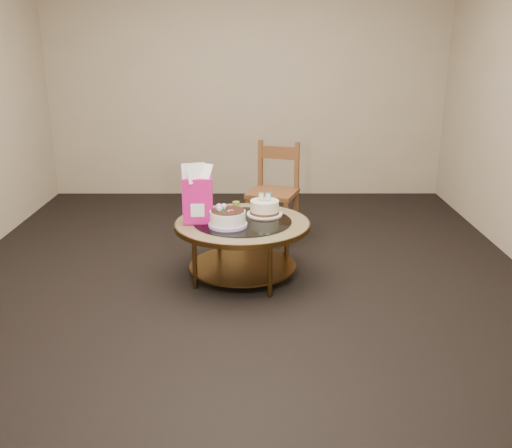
{
  "coord_description": "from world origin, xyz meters",
  "views": [
    {
      "loc": [
        0.1,
        -4.07,
        1.77
      ],
      "look_at": [
        0.1,
        0.02,
        0.43
      ],
      "focal_mm": 40.0,
      "sensor_mm": 36.0,
      "label": 1
    }
  ],
  "objects_px": {
    "coffee_table": "(242,231)",
    "cream_cake": "(265,208)",
    "decorated_cake": "(228,219)",
    "gift_bag": "(197,194)",
    "dining_chair": "(274,191)"
  },
  "relations": [
    {
      "from": "cream_cake",
      "to": "gift_bag",
      "type": "bearing_deg",
      "value": -156.17
    },
    {
      "from": "gift_bag",
      "to": "dining_chair",
      "type": "bearing_deg",
      "value": 55.39
    },
    {
      "from": "coffee_table",
      "to": "gift_bag",
      "type": "xyz_separation_m",
      "value": [
        -0.33,
        -0.03,
        0.3
      ]
    },
    {
      "from": "coffee_table",
      "to": "dining_chair",
      "type": "height_order",
      "value": "dining_chair"
    },
    {
      "from": "decorated_cake",
      "to": "gift_bag",
      "type": "height_order",
      "value": "gift_bag"
    },
    {
      "from": "coffee_table",
      "to": "cream_cake",
      "type": "bearing_deg",
      "value": 44.03
    },
    {
      "from": "cream_cake",
      "to": "gift_bag",
      "type": "relative_size",
      "value": 0.63
    },
    {
      "from": "cream_cake",
      "to": "decorated_cake",
      "type": "bearing_deg",
      "value": -130.96
    },
    {
      "from": "cream_cake",
      "to": "dining_chair",
      "type": "xyz_separation_m",
      "value": [
        0.1,
        0.76,
        -0.07
      ]
    },
    {
      "from": "decorated_cake",
      "to": "cream_cake",
      "type": "height_order",
      "value": "cream_cake"
    },
    {
      "from": "gift_bag",
      "to": "dining_chair",
      "type": "height_order",
      "value": "gift_bag"
    },
    {
      "from": "coffee_table",
      "to": "cream_cake",
      "type": "xyz_separation_m",
      "value": [
        0.17,
        0.16,
        0.13
      ]
    },
    {
      "from": "coffee_table",
      "to": "gift_bag",
      "type": "height_order",
      "value": "gift_bag"
    },
    {
      "from": "cream_cake",
      "to": "coffee_table",
      "type": "bearing_deg",
      "value": -132.9
    },
    {
      "from": "dining_chair",
      "to": "gift_bag",
      "type": "bearing_deg",
      "value": -103.41
    }
  ]
}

